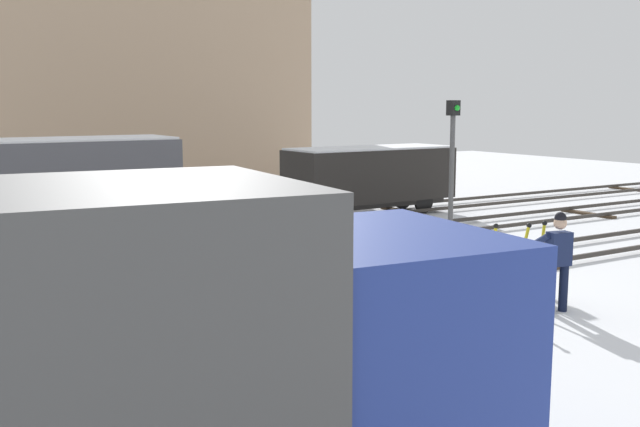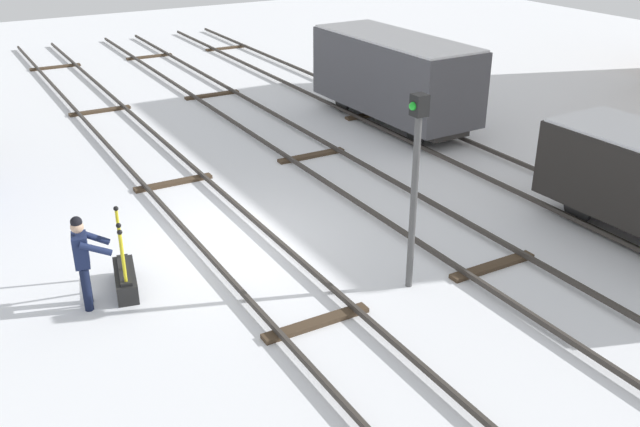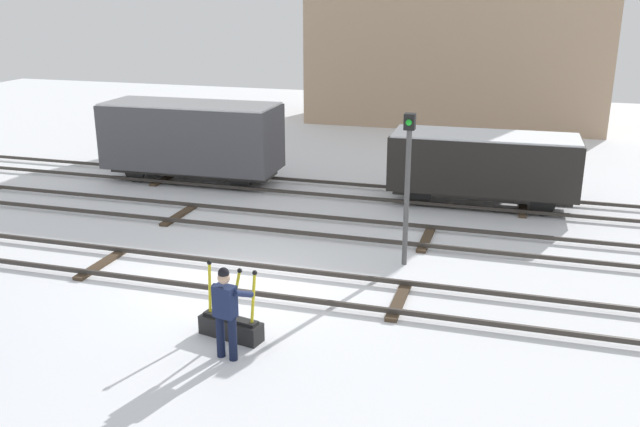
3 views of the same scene
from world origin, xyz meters
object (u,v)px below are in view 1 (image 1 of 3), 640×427
object	(u,v)px
rail_worker	(558,256)
freight_car_near_switch	(370,176)
switch_lever_frame	(515,290)
freight_car_back_track	(56,185)
signal_post	(452,158)
delivery_truck	(72,376)

from	to	relation	value
rail_worker	freight_car_near_switch	distance (m)	11.09
switch_lever_frame	freight_car_near_switch	world-z (taller)	freight_car_near_switch
freight_car_back_track	signal_post	bearing A→B (deg)	-34.71
rail_worker	delivery_truck	size ratio (longest dim) A/B	0.26
freight_car_back_track	switch_lever_frame	bearing A→B (deg)	-61.40
signal_post	freight_car_near_switch	size ratio (longest dim) A/B	0.65
switch_lever_frame	rail_worker	bearing A→B (deg)	-59.05
switch_lever_frame	rail_worker	world-z (taller)	rail_worker
rail_worker	signal_post	world-z (taller)	signal_post
switch_lever_frame	freight_car_near_switch	size ratio (longest dim) A/B	0.27
signal_post	freight_car_near_switch	world-z (taller)	signal_post
switch_lever_frame	delivery_truck	size ratio (longest dim) A/B	0.23
rail_worker	switch_lever_frame	bearing A→B (deg)	120.95
delivery_truck	freight_car_back_track	world-z (taller)	delivery_truck
signal_post	freight_car_near_switch	xyz separation A→B (m)	(1.37, 5.33, -0.95)
rail_worker	delivery_truck	xyz separation A→B (m)	(-8.59, -3.26, 0.70)
delivery_truck	freight_car_back_track	distance (m)	14.02
rail_worker	freight_car_back_track	bearing A→B (deg)	131.08
rail_worker	freight_car_near_switch	xyz separation A→B (m)	(3.57, 10.50, 0.30)
delivery_truck	freight_car_back_track	size ratio (longest dim) A/B	1.10
switch_lever_frame	delivery_truck	distance (m)	9.35
signal_post	rail_worker	bearing A→B (deg)	-113.11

